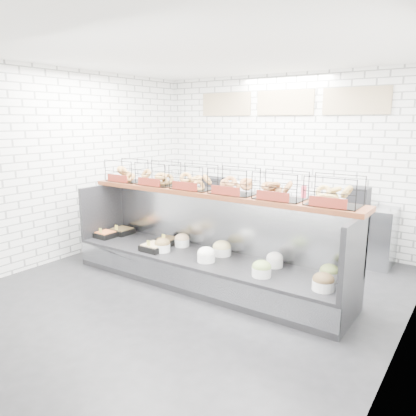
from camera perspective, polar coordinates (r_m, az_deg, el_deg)
The scene contains 5 objects.
ground at distance 5.45m, azimuth -2.48°, elevation -11.59°, with size 5.50×5.50×0.00m, color black.
room_shell at distance 5.48m, azimuth 1.21°, elevation 10.73°, with size 5.02×5.51×3.01m.
display_case at distance 5.59m, azimuth -0.27°, elevation -7.38°, with size 4.00×0.90×1.20m.
bagel_shelf at distance 5.47m, azimuth 0.68°, elevation 3.62°, with size 4.10×0.50×0.40m.
prep_counter at distance 7.28m, azimuth 9.13°, elevation -1.69°, with size 4.00×0.60×1.20m.
Camera 1 is at (3.04, -3.95, 2.20)m, focal length 35.00 mm.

